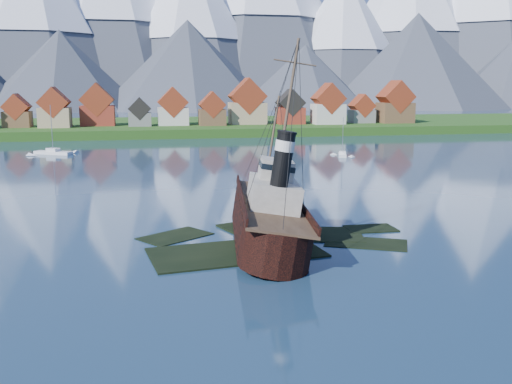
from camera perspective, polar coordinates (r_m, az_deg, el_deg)
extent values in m
plane|color=#1B334C|center=(63.19, 0.40, -5.47)|extent=(1400.00, 1400.00, 0.00)
cube|color=black|center=(60.89, -2.02, -6.42)|extent=(19.08, 11.42, 1.00)
cube|color=black|center=(68.39, 4.69, -4.58)|extent=(15.15, 9.76, 1.00)
cube|color=black|center=(72.16, 0.56, -3.65)|extent=(11.45, 9.06, 1.00)
cube|color=black|center=(65.72, 10.94, -5.42)|extent=(10.27, 8.34, 1.00)
cube|color=black|center=(68.00, -8.09, -4.76)|extent=(9.42, 8.68, 1.00)
cube|color=black|center=(72.16, 11.40, -3.93)|extent=(6.00, 4.00, 1.00)
cube|color=#254914|center=(230.50, -7.94, 6.18)|extent=(600.00, 80.00, 3.20)
cube|color=#3F3D38|center=(192.70, -7.33, 5.34)|extent=(600.00, 2.50, 2.00)
cube|color=brown|center=(217.37, -22.74, 6.72)|extent=(9.00, 8.00, 5.50)
cube|color=maroon|center=(217.18, -22.82, 7.87)|extent=(9.16, 8.16, 9.16)
cube|color=tan|center=(212.12, -19.46, 7.04)|extent=(10.50, 9.00, 6.80)
cube|color=maroon|center=(211.90, -19.55, 8.46)|extent=(10.69, 9.18, 10.69)
cube|color=maroon|center=(216.48, -15.54, 7.37)|extent=(12.00, 8.50, 7.20)
cube|color=maroon|center=(216.27, -15.61, 8.89)|extent=(12.22, 8.67, 12.22)
cube|color=slate|center=(210.89, -11.53, 7.14)|extent=(8.00, 7.00, 4.80)
cube|color=black|center=(210.70, -11.57, 8.18)|extent=(8.15, 7.14, 8.15)
cube|color=beige|center=(214.06, -8.29, 7.50)|extent=(11.00, 9.50, 6.40)
cube|color=maroon|center=(213.85, -8.33, 8.89)|extent=(11.20, 9.69, 11.20)
cube|color=brown|center=(211.21, -4.41, 7.46)|extent=(9.50, 8.00, 5.80)
cube|color=maroon|center=(211.00, -4.43, 8.71)|extent=(9.67, 8.16, 9.67)
cube|color=tan|center=(218.10, -0.88, 7.88)|extent=(13.50, 10.00, 8.00)
cube|color=maroon|center=(217.89, -0.88, 9.57)|extent=(13.75, 10.20, 13.75)
cube|color=maroon|center=(218.59, 3.43, 7.63)|extent=(10.00, 8.50, 6.20)
cube|color=black|center=(218.38, 3.45, 8.91)|extent=(10.18, 8.67, 10.18)
cube|color=beige|center=(219.57, 7.20, 7.75)|extent=(11.50, 9.00, 7.50)
cube|color=maroon|center=(219.36, 7.24, 9.27)|extent=(11.71, 9.18, 11.71)
cube|color=slate|center=(228.44, 10.50, 7.45)|extent=(9.00, 7.50, 5.00)
cube|color=maroon|center=(228.26, 10.53, 8.48)|extent=(9.16, 7.65, 9.16)
cube|color=brown|center=(231.59, 13.71, 7.72)|extent=(12.50, 10.00, 7.80)
cube|color=maroon|center=(231.38, 13.78, 9.24)|extent=(12.73, 10.20, 12.73)
cone|color=#2D333D|center=(524.95, -21.35, 16.01)|extent=(180.00, 180.00, 150.00)
cone|color=#2D333D|center=(559.69, -14.36, 17.56)|extent=(210.00, 210.00, 180.00)
cone|color=#2D333D|center=(533.81, -6.60, 16.28)|extent=(170.00, 170.00, 145.00)
cone|color=#2D333D|center=(590.83, 0.14, 18.48)|extent=(240.00, 240.00, 200.00)
cone|color=#2D333D|center=(552.12, 8.68, 14.99)|extent=(150.00, 150.00, 125.00)
cone|color=white|center=(554.63, 8.76, 17.57)|extent=(93.00, 93.00, 75.00)
cone|color=#2D333D|center=(612.25, 15.14, 16.43)|extent=(200.00, 200.00, 170.00)
cone|color=#2D333D|center=(638.99, 22.55, 16.65)|extent=(230.00, 230.00, 190.00)
cone|color=#2D333D|center=(437.51, -18.90, 11.33)|extent=(120.00, 120.00, 58.00)
cone|color=#2D333D|center=(429.92, -6.79, 12.37)|extent=(136.00, 136.00, 66.00)
cone|color=#2D333D|center=(449.41, 4.95, 11.31)|extent=(110.00, 110.00, 50.00)
cone|color=#2D333D|center=(479.29, 15.74, 12.41)|extent=(150.00, 150.00, 75.00)
cube|color=black|center=(64.38, 0.86, -3.11)|extent=(6.96, 20.04, 4.18)
cone|color=black|center=(76.85, -1.11, -0.84)|extent=(6.96, 6.96, 6.96)
cylinder|color=black|center=(54.93, 2.99, -5.55)|extent=(6.96, 6.96, 4.18)
cube|color=#4C3826|center=(63.89, 0.86, -1.20)|extent=(6.82, 26.44, 0.25)
cube|color=black|center=(63.22, -2.10, -0.92)|extent=(0.20, 25.61, 0.89)
cube|color=black|center=(64.55, 3.77, -0.70)|extent=(0.20, 25.61, 0.89)
cube|color=#ADA89E|center=(62.17, 1.15, -0.14)|extent=(5.17, 8.45, 2.98)
cube|color=#ADA89E|center=(62.70, 0.97, 2.35)|extent=(3.58, 3.98, 2.19)
cylinder|color=black|center=(58.33, 1.83, 3.40)|extent=(1.89, 1.89, 5.57)
cylinder|color=silver|center=(58.17, 1.84, 4.76)|extent=(1.99, 1.99, 1.09)
cylinder|color=#473828|center=(70.69, -0.44, 4.92)|extent=(0.28, 0.28, 11.93)
cylinder|color=#473828|center=(60.12, 1.38, 9.22)|extent=(0.32, 0.32, 12.92)
cube|color=silver|center=(155.89, -19.61, 3.61)|extent=(10.22, 7.14, 1.37)
cube|color=silver|center=(155.77, -19.63, 4.01)|extent=(3.59, 3.35, 0.80)
cylinder|color=gray|center=(155.29, -19.76, 6.03)|extent=(0.16, 0.16, 11.83)
cube|color=silver|center=(144.75, 8.62, 3.60)|extent=(4.09, 7.67, 1.05)
cube|color=silver|center=(144.65, 8.63, 3.93)|extent=(2.21, 2.49, 0.61)
cylinder|color=gray|center=(144.22, 8.68, 5.61)|extent=(0.12, 0.12, 9.12)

